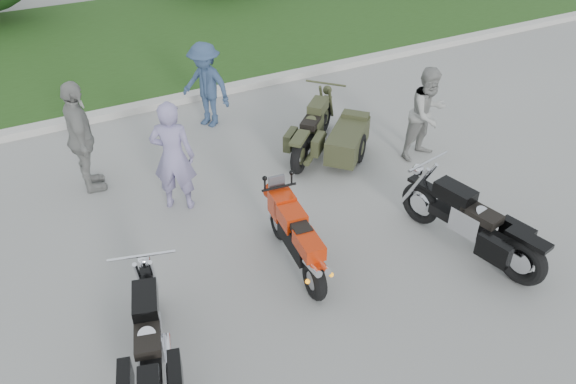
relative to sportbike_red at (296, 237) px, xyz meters
name	(u,v)px	position (x,y,z in m)	size (l,w,h in m)	color
ground	(309,273)	(0.09, -0.21, -0.52)	(80.00, 80.00, 0.00)	#999994
curb	(172,100)	(0.09, 5.79, -0.45)	(60.00, 0.30, 0.15)	#BAB7AF
grass_strip	(124,41)	(0.09, 9.94, -0.45)	(60.00, 8.00, 0.14)	#29521C
sportbike_red	(296,237)	(0.00, 0.00, 0.00)	(0.43, 1.87, 0.89)	black
cruiser_left	(151,348)	(-2.27, -0.85, -0.08)	(0.73, 2.21, 0.87)	black
cruiser_right	(475,226)	(2.36, -0.90, -0.05)	(0.73, 2.39, 0.93)	black
cruiser_sidecar	(333,137)	(1.99, 2.32, -0.12)	(1.91, 1.99, 0.86)	black
person_stripe	(173,157)	(-0.98, 2.15, 0.39)	(0.67, 0.44, 1.83)	#877EAC
person_grey	(428,114)	(3.48, 1.59, 0.32)	(0.82, 0.64, 1.69)	gray
person_denim	(206,85)	(0.45, 4.54, 0.33)	(1.10, 0.63, 1.70)	navy
person_back	(81,138)	(-2.11, 3.31, 0.43)	(1.12, 0.47, 1.91)	gray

